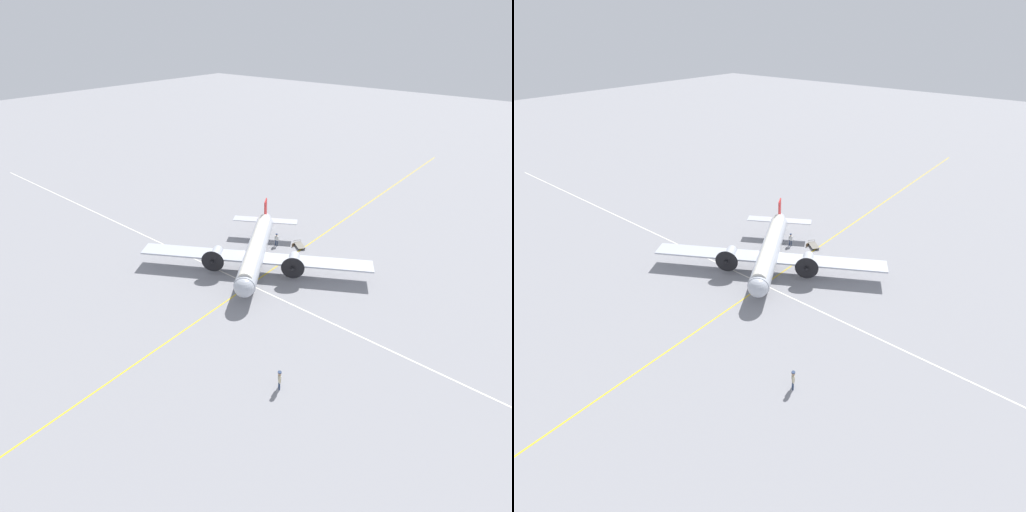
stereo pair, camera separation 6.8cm
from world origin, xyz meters
TOP-DOWN VIEW (x-y plane):
  - ground_plane at (0.00, 0.00)m, footprint 300.00×300.00m
  - apron_line_eastwest at (0.00, -1.95)m, footprint 120.00×0.16m
  - apron_line_northsouth at (-3.47, 0.00)m, footprint 0.16×120.00m
  - airliner_main at (-0.31, -0.18)m, footprint 18.66×24.73m
  - crew_foreground at (-13.37, -13.30)m, footprint 0.49×0.47m
  - passenger_boarding at (5.81, 1.22)m, footprint 0.32×0.60m
  - suitcase_near_door at (7.05, -0.63)m, footprint 0.34×0.16m
  - baggage_cart at (7.45, -1.38)m, footprint 1.97×2.18m

SIDE VIEW (x-z plane):
  - ground_plane at x=0.00m, z-range 0.00..0.00m
  - apron_line_eastwest at x=0.00m, z-range 0.00..0.01m
  - apron_line_northsouth at x=-3.47m, z-range 0.00..0.01m
  - suitcase_near_door at x=7.05m, z-range -0.02..0.45m
  - baggage_cart at x=7.45m, z-range -0.01..0.55m
  - passenger_boarding at x=5.81m, z-range 0.23..1.99m
  - crew_foreground at x=-13.37m, z-range 0.24..2.13m
  - airliner_main at x=-0.31m, z-range -0.29..5.02m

